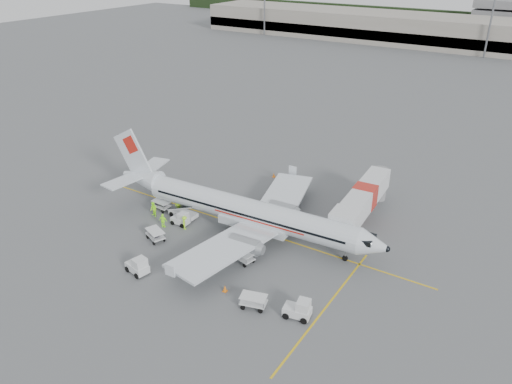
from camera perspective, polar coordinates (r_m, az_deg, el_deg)
ground at (r=58.58m, az=-1.05°, el=-4.07°), size 360.00×360.00×0.00m
stripe_lead at (r=58.58m, az=-1.05°, el=-4.06°), size 44.00×0.20×0.01m
stripe_cross at (r=47.31m, az=8.06°, el=-12.84°), size 0.20×20.00×0.01m
terminal_west at (r=186.65m, az=11.32°, el=18.26°), size 110.00×22.00×9.00m
treeline at (r=220.43m, az=26.08°, el=17.03°), size 300.00×3.00×6.00m
mast_west at (r=188.52m, az=0.98°, el=20.80°), size 3.20×1.20×22.00m
mast_center at (r=162.73m, az=25.32°, el=17.53°), size 3.20×1.20×22.00m
aircraft at (r=55.32m, az=-0.78°, el=-0.44°), size 35.60×28.56×9.46m
jet_bridge at (r=60.30m, az=12.21°, el=-1.31°), size 4.31×17.37×4.52m
belt_loader at (r=60.81m, az=-8.35°, el=-1.76°), size 4.72×1.79×2.56m
tug_fore at (r=45.39m, az=4.73°, el=-13.09°), size 2.64×1.81×1.88m
tug_mid at (r=51.96m, az=-13.44°, el=-8.07°), size 2.65×1.84×1.88m
tug_aft at (r=59.51m, az=-8.67°, el=-2.97°), size 2.14×1.28×1.62m
cart_loaded_a at (r=57.01m, az=-11.42°, el=-4.85°), size 2.76×2.22×1.25m
cart_loaded_b at (r=63.21m, az=-10.75°, el=-1.50°), size 2.40×1.53×1.20m
cart_empty_a at (r=52.31m, az=-1.45°, el=-7.43°), size 2.55×1.86×1.20m
cart_empty_b at (r=46.44m, az=-0.29°, el=-12.41°), size 2.68×2.01×1.25m
cone_nose at (r=56.32m, az=11.77°, el=-5.65°), size 0.42×0.42×0.69m
cone_port at (r=70.95m, az=2.05°, el=1.97°), size 0.42×0.42×0.69m
cone_stbd at (r=48.51m, az=-3.58°, el=-10.93°), size 0.43×0.43×0.71m
crew_a at (r=62.02m, az=-8.91°, el=-1.56°), size 0.83×0.75×1.89m
crew_b at (r=61.70m, az=-11.63°, el=-1.96°), size 1.09×0.96×1.90m
crew_c at (r=58.45m, az=-8.15°, el=-3.50°), size 1.12×1.23×1.66m
crew_d at (r=59.19m, az=-10.57°, el=-3.24°), size 1.09×0.65×1.75m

